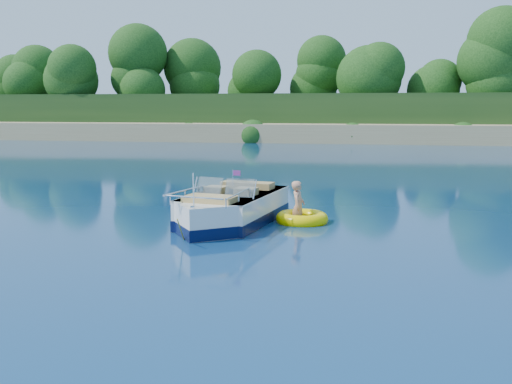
{
  "coord_description": "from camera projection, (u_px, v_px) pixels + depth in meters",
  "views": [
    {
      "loc": [
        1.72,
        -10.86,
        2.95
      ],
      "look_at": [
        -0.8,
        2.81,
        0.85
      ],
      "focal_mm": 40.0,
      "sensor_mm": 36.0,
      "label": 1
    }
  ],
  "objects": [
    {
      "name": "ground",
      "position": [
        270.0,
        256.0,
        11.31
      ],
      "size": [
        160.0,
        160.0,
        0.0
      ],
      "primitive_type": "plane",
      "color": "#0B224D",
      "rests_on": "ground"
    },
    {
      "name": "boy",
      "position": [
        298.0,
        221.0,
        14.73
      ],
      "size": [
        0.34,
        0.74,
        1.46
      ],
      "primitive_type": "imported",
      "rotation": [
        0.0,
        -0.17,
        1.57
      ],
      "color": "tan",
      "rests_on": "ground"
    },
    {
      "name": "tow_tube",
      "position": [
        302.0,
        219.0,
        14.61
      ],
      "size": [
        1.59,
        1.59,
        0.36
      ],
      "rotation": [
        0.0,
        0.0,
        -0.21
      ],
      "color": "#FBDA00",
      "rests_on": "ground"
    },
    {
      "name": "shoreline",
      "position": [
        348.0,
        121.0,
        73.17
      ],
      "size": [
        170.0,
        59.0,
        6.0
      ],
      "color": "#9B865A",
      "rests_on": "ground"
    },
    {
      "name": "treeline",
      "position": [
        344.0,
        76.0,
        50.35
      ],
      "size": [
        150.0,
        7.12,
        8.19
      ],
      "color": "black",
      "rests_on": "ground"
    },
    {
      "name": "motorboat",
      "position": [
        229.0,
        211.0,
        14.31
      ],
      "size": [
        2.41,
        5.13,
        1.72
      ],
      "rotation": [
        0.0,
        0.0,
        -0.18
      ],
      "color": "white",
      "rests_on": "ground"
    }
  ]
}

